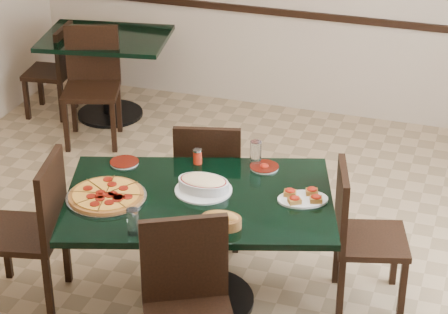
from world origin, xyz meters
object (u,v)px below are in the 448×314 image
(lasagna_casserole, at_px, (203,184))
(pepperoni_pizza, at_px, (106,195))
(chair_far, at_px, (209,176))
(back_chair_left, at_px, (56,66))
(bread_basket, at_px, (222,220))
(back_chair_near, at_px, (92,78))
(back_table, at_px, (107,61))
(main_table, at_px, (199,224))
(chair_right, at_px, (358,230))
(chair_left, at_px, (36,223))
(bruschetta_platter, at_px, (303,197))
(chair_near, at_px, (188,300))

(lasagna_casserole, bearing_deg, pepperoni_pizza, -151.55)
(chair_far, bearing_deg, back_chair_left, -52.83)
(bread_basket, bearing_deg, back_chair_left, 128.01)
(lasagna_casserole, bearing_deg, back_chair_near, 133.30)
(bread_basket, bearing_deg, back_table, 120.96)
(main_table, xyz_separation_m, chair_right, (0.89, 0.32, -0.06))
(back_chair_left, bearing_deg, chair_left, 18.74)
(back_chair_left, relative_size, bread_basket, 3.48)
(main_table, relative_size, back_chair_left, 2.15)
(back_table, bearing_deg, chair_left, -83.49)
(chair_left, distance_m, lasagna_casserole, 1.03)
(bread_basket, xyz_separation_m, bruschetta_platter, (0.36, 0.41, -0.02))
(back_table, height_order, pepperoni_pizza, pepperoni_pizza)
(pepperoni_pizza, distance_m, bread_basket, 0.74)
(lasagna_casserole, height_order, bread_basket, bread_basket)
(main_table, relative_size, bread_basket, 7.50)
(chair_right, distance_m, bruschetta_platter, 0.44)
(back_chair_near, bearing_deg, main_table, -67.46)
(main_table, distance_m, chair_near, 0.73)
(back_table, relative_size, chair_far, 1.29)
(chair_right, relative_size, bruschetta_platter, 2.59)
(chair_right, bearing_deg, back_chair_near, 42.31)
(back_chair_near, distance_m, bruschetta_platter, 2.85)
(chair_left, bearing_deg, bruschetta_platter, 93.49)
(chair_right, relative_size, bread_basket, 3.84)
(chair_right, bearing_deg, chair_near, 130.42)
(back_table, relative_size, chair_right, 1.30)
(back_chair_left, height_order, pepperoni_pizza, back_chair_left)
(main_table, relative_size, chair_left, 1.83)
(back_table, distance_m, chair_far, 2.30)
(bread_basket, bearing_deg, chair_right, 36.06)
(lasagna_casserole, bearing_deg, main_table, -89.70)
(back_chair_left, xyz_separation_m, bruschetta_platter, (2.73, -2.10, 0.32))
(back_table, xyz_separation_m, chair_far, (1.54, -1.71, -0.01))
(chair_right, bearing_deg, bread_basket, 116.11)
(chair_near, relative_size, chair_right, 1.08)
(main_table, bearing_deg, back_chair_near, 113.22)
(bruschetta_platter, bearing_deg, main_table, 171.73)
(chair_far, distance_m, chair_right, 1.11)
(pepperoni_pizza, height_order, bruschetta_platter, bruschetta_platter)
(chair_far, bearing_deg, bruschetta_platter, 132.01)
(back_table, relative_size, chair_near, 1.21)
(chair_far, bearing_deg, back_chair_near, -54.87)
(chair_far, xyz_separation_m, back_chair_near, (-1.47, 1.27, 0.02))
(bread_basket, bearing_deg, main_table, 125.12)
(back_table, distance_m, lasagna_casserole, 2.86)
(lasagna_casserole, bearing_deg, bruschetta_platter, 9.08)
(bread_basket, bearing_deg, back_chair_near, 125.00)
(pepperoni_pizza, bearing_deg, back_table, 115.28)
(pepperoni_pizza, bearing_deg, chair_left, -168.66)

